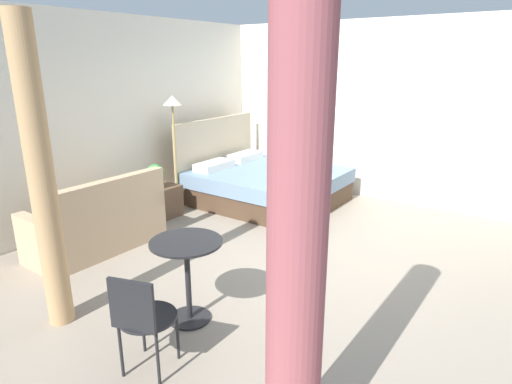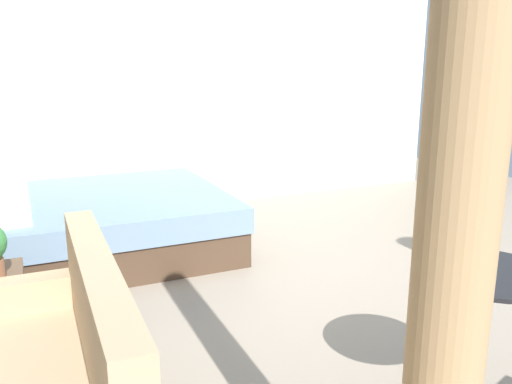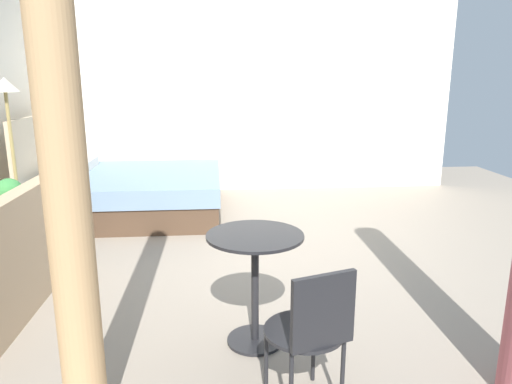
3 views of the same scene
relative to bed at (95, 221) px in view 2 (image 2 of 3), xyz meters
The scene contains 5 objects.
ground_plane 2.20m from the bed, 130.09° to the right, with size 8.40×9.24×0.02m, color gray.
wall_right 2.39m from the bed, 52.15° to the right, with size 0.12×6.24×2.85m, color silver.
bed is the anchor object (origin of this frame).
balcony_table 3.47m from the bed, 156.59° to the right, with size 0.63×0.63×0.76m.
curtain_right 4.01m from the bed, behind, with size 0.21×0.21×2.60m.
Camera 2 is at (-3.42, 2.21, 1.69)m, focal length 36.91 mm.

